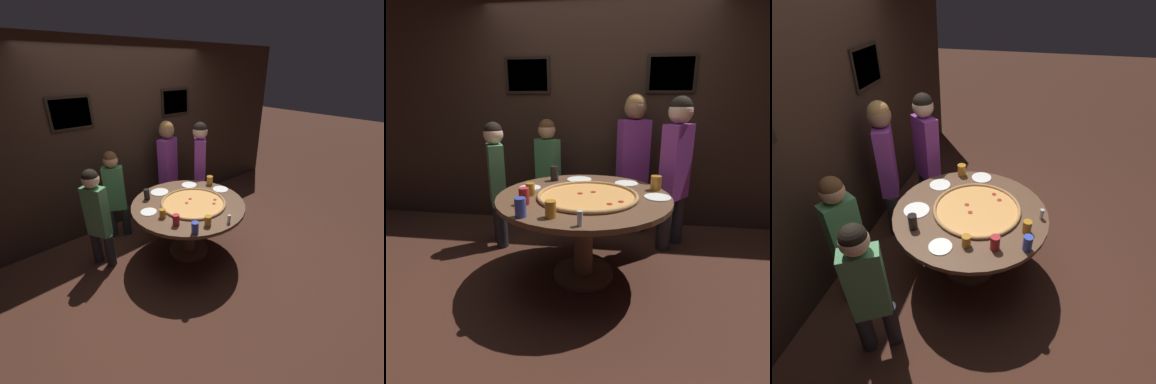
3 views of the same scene
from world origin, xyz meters
The scene contains 19 objects.
ground_plane centered at (0.00, 0.00, 0.00)m, with size 24.00×24.00×0.00m, color #422319.
back_wall centered at (0.00, 1.30, 1.30)m, with size 6.40×0.08×2.60m.
dining_table centered at (0.00, 0.00, 0.59)m, with size 1.40×1.40×0.74m.
giant_pizza centered at (0.04, -0.05, 0.75)m, with size 0.80×0.80×0.03m.
drink_cup_beside_pizza centered at (-0.43, -0.06, 0.79)m, with size 0.07×0.07×0.10m, color #BC7A23.
drink_cup_front_edge centered at (-0.16, -0.51, 0.80)m, with size 0.07×0.07×0.11m, color #BC7A23.
drink_cup_near_left centered at (-0.41, -0.28, 0.80)m, with size 0.08×0.08×0.12m, color #B22328.
drink_cup_by_shaker centered at (-0.35, -0.53, 0.80)m, with size 0.07×0.07×0.13m, color #384CB7.
drink_cup_near_right centered at (-0.33, 0.42, 0.81)m, with size 0.08×0.08×0.14m, color black.
drink_cup_far_right centered at (0.59, 0.22, 0.80)m, with size 0.09×0.09×0.12m, color #BC7A23.
white_plate_left_side centered at (0.58, 0.01, 0.74)m, with size 0.21×0.21×0.01m, color white.
white_plate_beside_cup centered at (-0.10, 0.48, 0.74)m, with size 0.23×0.23×0.01m, color white.
white_plate_far_back centered at (0.35, 0.39, 0.74)m, with size 0.21×0.21×0.01m, color white.
white_plate_near_front centered at (-0.49, 0.13, 0.74)m, with size 0.19×0.19×0.01m, color white.
condiment_shaker centered at (0.05, -0.63, 0.79)m, with size 0.04×0.04×0.10m.
diner_side_left centered at (-0.52, 0.95, 0.73)m, with size 0.34×0.26×1.28m.
diner_side_right centered at (-0.95, 0.52, 0.73)m, with size 0.26×0.33×1.28m.
diner_far_right centered at (0.42, 1.00, 0.87)m, with size 0.41×0.28×1.54m.
diner_centre_back centered at (0.83, 0.70, 0.86)m, with size 0.35×0.38×1.52m.
Camera 2 is at (0.26, -2.29, 1.47)m, focal length 28.00 mm.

